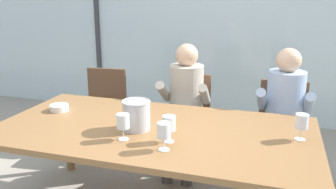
{
  "coord_description": "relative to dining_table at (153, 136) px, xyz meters",
  "views": [
    {
      "loc": [
        0.81,
        -2.23,
        1.64
      ],
      "look_at": [
        0.0,
        0.35,
        0.87
      ],
      "focal_mm": 38.32,
      "sensor_mm": 36.0,
      "label": 1
    }
  ],
  "objects": [
    {
      "name": "ground",
      "position": [
        0.0,
        1.0,
        -0.66
      ],
      "size": [
        14.0,
        14.0,
        0.0
      ],
      "primitive_type": "plane",
      "color": "#9E9384"
    },
    {
      "name": "window_glass_panel",
      "position": [
        0.0,
        2.39,
        0.64
      ],
      "size": [
        7.44,
        0.03,
        2.6
      ],
      "primitive_type": "cube",
      "color": "silver",
      "rests_on": "ground"
    },
    {
      "name": "window_mullion_left",
      "position": [
        -1.67,
        2.37,
        0.64
      ],
      "size": [
        0.06,
        0.06,
        2.6
      ],
      "primitive_type": "cube",
      "color": "#38383D",
      "rests_on": "ground"
    },
    {
      "name": "hillside_vineyard",
      "position": [
        0.0,
        5.48,
        0.43
      ],
      "size": [
        13.44,
        2.4,
        2.19
      ],
      "primitive_type": "cube",
      "color": "#477A38",
      "rests_on": "ground"
    },
    {
      "name": "dining_table",
      "position": [
        0.0,
        0.0,
        0.0
      ],
      "size": [
        2.24,
        1.16,
        0.72
      ],
      "color": "olive",
      "rests_on": "ground"
    },
    {
      "name": "chair_near_curtain",
      "position": [
        -0.9,
        0.99,
        -0.15
      ],
      "size": [
        0.48,
        0.48,
        0.88
      ],
      "rotation": [
        0.0,
        0.0,
        0.1
      ],
      "color": "brown",
      "rests_on": "ground"
    },
    {
      "name": "chair_left_of_center",
      "position": [
        -0.02,
        1.02,
        -0.15
      ],
      "size": [
        0.47,
        0.47,
        0.88
      ],
      "rotation": [
        0.0,
        0.0,
        -0.07
      ],
      "color": "brown",
      "rests_on": "ground"
    },
    {
      "name": "chair_center",
      "position": [
        0.88,
        0.98,
        -0.15
      ],
      "size": [
        0.45,
        0.45,
        0.88
      ],
      "rotation": [
        0.0,
        0.0,
        0.03
      ],
      "color": "brown",
      "rests_on": "ground"
    },
    {
      "name": "person_beige_jumper",
      "position": [
        0.0,
        0.85,
        0.02
      ],
      "size": [
        0.48,
        0.62,
        1.2
      ],
      "rotation": [
        0.0,
        0.0,
        0.06
      ],
      "color": "#B7AD9E",
      "rests_on": "ground"
    },
    {
      "name": "person_pale_blue_shirt",
      "position": [
        0.89,
        0.85,
        0.02
      ],
      "size": [
        0.47,
        0.62,
        1.2
      ],
      "rotation": [
        0.0,
        0.0,
        -0.03
      ],
      "color": "#9EB2D1",
      "rests_on": "ground"
    },
    {
      "name": "ice_bucket_primary",
      "position": [
        -0.1,
        -0.06,
        0.17
      ],
      "size": [
        0.2,
        0.2,
        0.21
      ],
      "color": "#B7B7BC",
      "rests_on": "dining_table"
    },
    {
      "name": "tasting_bowl",
      "position": [
        -0.85,
        0.13,
        0.09
      ],
      "size": [
        0.15,
        0.15,
        0.05
      ],
      "primitive_type": "cylinder",
      "color": "silver",
      "rests_on": "dining_table"
    },
    {
      "name": "wine_glass_by_left_taster",
      "position": [
        -0.11,
        -0.25,
        0.18
      ],
      "size": [
        0.08,
        0.08,
        0.17
      ],
      "color": "silver",
      "rests_on": "dining_table"
    },
    {
      "name": "wine_glass_near_bucket",
      "position": [
        0.98,
        0.09,
        0.18
      ],
      "size": [
        0.08,
        0.08,
        0.17
      ],
      "color": "silver",
      "rests_on": "dining_table"
    },
    {
      "name": "wine_glass_center_pour",
      "position": [
        0.18,
        -0.2,
        0.18
      ],
      "size": [
        0.08,
        0.08,
        0.17
      ],
      "color": "silver",
      "rests_on": "dining_table"
    },
    {
      "name": "wine_glass_by_right_taster",
      "position": [
        0.19,
        -0.33,
        0.18
      ],
      "size": [
        0.08,
        0.08,
        0.17
      ],
      "color": "silver",
      "rests_on": "dining_table"
    }
  ]
}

